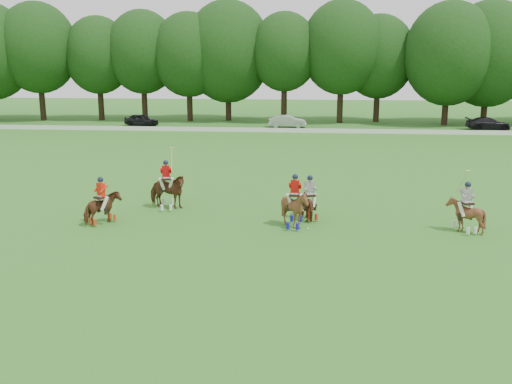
# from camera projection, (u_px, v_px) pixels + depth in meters

# --- Properties ---
(ground) EXTENTS (180.00, 180.00, 0.00)m
(ground) POSITION_uv_depth(u_px,v_px,m) (220.00, 251.00, 22.16)
(ground) COLOR #2C681D
(ground) RESTS_ON ground
(tree_line) EXTENTS (117.98, 14.32, 14.75)m
(tree_line) POSITION_uv_depth(u_px,v_px,m) (287.00, 52.00, 66.88)
(tree_line) COLOR black
(tree_line) RESTS_ON ground
(boundary_rail) EXTENTS (120.00, 0.10, 0.44)m
(boundary_rail) POSITION_uv_depth(u_px,v_px,m) (279.00, 130.00, 58.96)
(boundary_rail) COLOR white
(boundary_rail) RESTS_ON ground
(car_left) EXTENTS (4.27, 2.75, 1.35)m
(car_left) POSITION_uv_depth(u_px,v_px,m) (141.00, 120.00, 64.77)
(car_left) COLOR black
(car_left) RESTS_ON ground
(car_mid) EXTENTS (4.22, 1.66, 1.37)m
(car_mid) POSITION_uv_depth(u_px,v_px,m) (287.00, 121.00, 63.16)
(car_mid) COLOR #AEAEB3
(car_mid) RESTS_ON ground
(car_right) EXTENTS (4.63, 2.00, 1.33)m
(car_right) POSITION_uv_depth(u_px,v_px,m) (488.00, 124.00, 61.07)
(car_right) COLOR black
(car_right) RESTS_ON ground
(polo_red_a) EXTENTS (1.61, 1.84, 2.16)m
(polo_red_a) POSITION_uv_depth(u_px,v_px,m) (102.00, 207.00, 25.62)
(polo_red_a) COLOR #4B2B14
(polo_red_a) RESTS_ON ground
(polo_red_b) EXTENTS (2.00, 1.80, 2.99)m
(polo_red_b) POSITION_uv_depth(u_px,v_px,m) (167.00, 191.00, 28.26)
(polo_red_b) COLOR #4B2B14
(polo_red_b) RESTS_ON ground
(polo_red_c) EXTENTS (1.52, 1.67, 2.40)m
(polo_red_c) POSITION_uv_depth(u_px,v_px,m) (295.00, 208.00, 25.08)
(polo_red_c) COLOR #4B2B14
(polo_red_c) RESTS_ON ground
(polo_stripe_a) EXTENTS (1.23, 1.74, 2.08)m
(polo_stripe_a) POSITION_uv_depth(u_px,v_px,m) (309.00, 204.00, 26.42)
(polo_stripe_a) COLOR #4B2B14
(polo_stripe_a) RESTS_ON ground
(polo_stripe_b) EXTENTS (1.57, 1.66, 2.75)m
(polo_stripe_b) POSITION_uv_depth(u_px,v_px,m) (465.00, 214.00, 24.41)
(polo_stripe_b) COLOR #4B2B14
(polo_stripe_b) RESTS_ON ground
(polo_ball) EXTENTS (0.09, 0.09, 0.09)m
(polo_ball) POSITION_uv_depth(u_px,v_px,m) (308.00, 229.00, 24.90)
(polo_ball) COLOR white
(polo_ball) RESTS_ON ground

